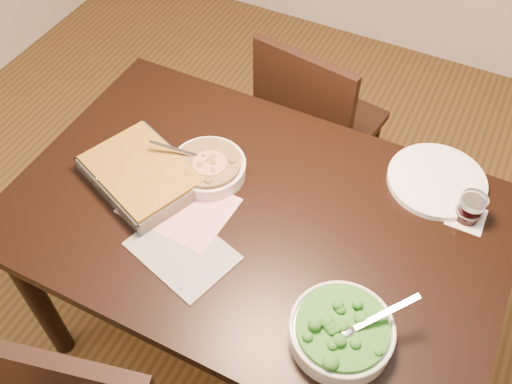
% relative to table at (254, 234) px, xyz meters
% --- Properties ---
extents(ground, '(4.00, 4.00, 0.00)m').
position_rel_table_xyz_m(ground, '(0.00, 0.00, -0.65)').
color(ground, '#482F14').
rests_on(ground, ground).
extents(table, '(1.40, 0.90, 0.75)m').
position_rel_table_xyz_m(table, '(0.00, 0.00, 0.00)').
color(table, black).
rests_on(table, ground).
extents(magazine_a, '(0.31, 0.23, 0.01)m').
position_rel_table_xyz_m(magazine_a, '(-0.21, -0.07, 0.10)').
color(magazine_a, '#AD314A').
rests_on(magazine_a, table).
extents(magazine_b, '(0.32, 0.27, 0.00)m').
position_rel_table_xyz_m(magazine_b, '(-0.12, -0.20, 0.10)').
color(magazine_b, '#25242C').
rests_on(magazine_b, table).
extents(coaster, '(0.10, 0.10, 0.00)m').
position_rel_table_xyz_m(coaster, '(0.54, 0.26, 0.10)').
color(coaster, white).
rests_on(coaster, table).
extents(stew_bowl, '(0.25, 0.23, 0.09)m').
position_rel_table_xyz_m(stew_bowl, '(-0.19, 0.07, 0.13)').
color(stew_bowl, silver).
rests_on(stew_bowl, table).
extents(broccoli_bowl, '(0.25, 0.25, 0.10)m').
position_rel_table_xyz_m(broccoli_bowl, '(0.35, -0.24, 0.13)').
color(broccoli_bowl, silver).
rests_on(broccoli_bowl, table).
extents(baking_dish, '(0.40, 0.35, 0.06)m').
position_rel_table_xyz_m(baking_dish, '(-0.35, -0.04, 0.12)').
color(baking_dish, silver).
rests_on(baking_dish, table).
extents(wine_tumbler, '(0.07, 0.07, 0.08)m').
position_rel_table_xyz_m(wine_tumbler, '(0.54, 0.26, 0.14)').
color(wine_tumbler, black).
rests_on(wine_tumbler, coaster).
extents(dinner_plate, '(0.29, 0.29, 0.02)m').
position_rel_table_xyz_m(dinner_plate, '(0.43, 0.35, 0.11)').
color(dinner_plate, white).
rests_on(dinner_plate, table).
extents(chair_far, '(0.46, 0.46, 0.87)m').
position_rel_table_xyz_m(chair_far, '(-0.09, 0.69, -0.17)').
color(chair_far, black).
rests_on(chair_far, ground).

